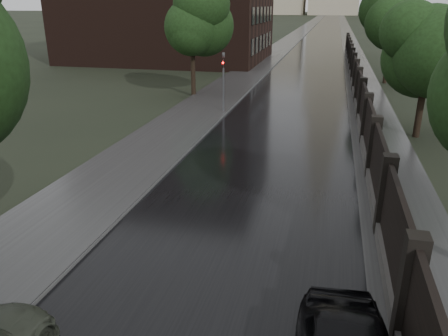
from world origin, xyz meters
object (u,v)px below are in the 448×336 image
(tree_left_far, at_px, (192,28))
(tree_right_c, at_px, (391,28))
(tree_right_b, at_px, (430,45))
(traffic_light, at_px, (223,77))

(tree_left_far, height_order, tree_right_c, tree_left_far)
(tree_right_b, relative_size, traffic_light, 1.75)
(tree_right_c, height_order, traffic_light, tree_right_c)
(tree_right_b, bearing_deg, tree_right_c, 90.00)
(tree_left_far, distance_m, traffic_light, 6.84)
(tree_right_b, distance_m, traffic_light, 12.44)
(tree_left_far, relative_size, traffic_light, 1.85)
(tree_left_far, bearing_deg, tree_right_b, -27.30)
(tree_right_b, xyz_separation_m, tree_right_c, (0.00, 18.00, 0.00))
(tree_right_b, relative_size, tree_right_c, 1.00)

